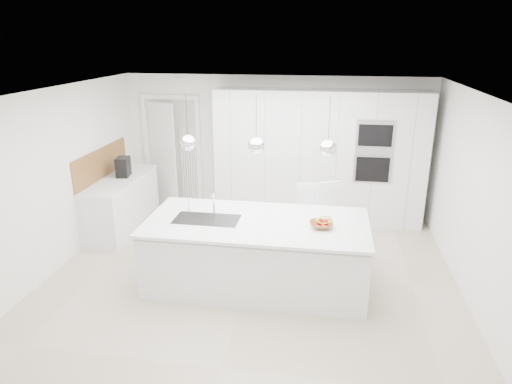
% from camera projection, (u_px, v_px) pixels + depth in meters
% --- Properties ---
extents(floor, '(5.50, 5.50, 0.00)m').
position_uv_depth(floor, '(253.00, 273.00, 6.38)').
color(floor, '#C2B29E').
rests_on(floor, ground).
extents(wall_back, '(5.50, 0.00, 5.50)m').
position_uv_depth(wall_back, '(275.00, 146.00, 8.31)').
color(wall_back, white).
rests_on(wall_back, ground).
extents(wall_left, '(0.00, 5.00, 5.00)m').
position_uv_depth(wall_left, '(59.00, 179.00, 6.38)').
color(wall_left, white).
rests_on(wall_left, ground).
extents(ceiling, '(5.50, 5.50, 0.00)m').
position_uv_depth(ceiling, '(252.00, 92.00, 5.57)').
color(ceiling, white).
rests_on(ceiling, wall_back).
extents(tall_cabinets, '(3.60, 0.60, 2.30)m').
position_uv_depth(tall_cabinets, '(319.00, 157.00, 7.94)').
color(tall_cabinets, white).
rests_on(tall_cabinets, floor).
extents(oven_stack, '(0.62, 0.04, 1.05)m').
position_uv_depth(oven_stack, '(374.00, 152.00, 7.45)').
color(oven_stack, '#A5A5A8').
rests_on(oven_stack, tall_cabinets).
extents(doorway_frame, '(1.11, 0.08, 2.13)m').
position_uv_depth(doorway_frame, '(173.00, 154.00, 8.64)').
color(doorway_frame, white).
rests_on(doorway_frame, floor).
extents(hallway_door, '(0.76, 0.38, 2.00)m').
position_uv_depth(hallway_door, '(159.00, 155.00, 8.64)').
color(hallway_door, white).
rests_on(hallway_door, floor).
extents(radiator, '(0.32, 0.04, 1.40)m').
position_uv_depth(radiator, '(189.00, 164.00, 8.64)').
color(radiator, white).
rests_on(radiator, floor).
extents(left_base_cabinets, '(0.60, 1.80, 0.86)m').
position_uv_depth(left_base_cabinets, '(122.00, 205.00, 7.73)').
color(left_base_cabinets, white).
rests_on(left_base_cabinets, floor).
extents(left_worktop, '(0.62, 1.82, 0.04)m').
position_uv_depth(left_worktop, '(119.00, 180.00, 7.58)').
color(left_worktop, white).
rests_on(left_worktop, left_base_cabinets).
extents(oak_backsplash, '(0.02, 1.80, 0.50)m').
position_uv_depth(oak_backsplash, '(101.00, 163.00, 7.54)').
color(oak_backsplash, brown).
rests_on(oak_backsplash, wall_left).
extents(island_base, '(2.80, 1.20, 0.86)m').
position_uv_depth(island_base, '(256.00, 256.00, 5.94)').
color(island_base, white).
rests_on(island_base, floor).
extents(island_worktop, '(2.84, 1.40, 0.04)m').
position_uv_depth(island_worktop, '(257.00, 222.00, 5.84)').
color(island_worktop, white).
rests_on(island_worktop, island_base).
extents(island_sink, '(0.84, 0.44, 0.18)m').
position_uv_depth(island_sink, '(207.00, 225.00, 5.91)').
color(island_sink, '#3F3F42').
rests_on(island_sink, island_worktop).
extents(island_tap, '(0.02, 0.02, 0.30)m').
position_uv_depth(island_tap, '(214.00, 203.00, 6.02)').
color(island_tap, white).
rests_on(island_tap, island_worktop).
extents(pendant_left, '(0.20, 0.20, 0.20)m').
position_uv_depth(pendant_left, '(188.00, 143.00, 5.59)').
color(pendant_left, white).
rests_on(pendant_left, ceiling).
extents(pendant_mid, '(0.20, 0.20, 0.20)m').
position_uv_depth(pendant_mid, '(256.00, 145.00, 5.47)').
color(pendant_mid, white).
rests_on(pendant_mid, ceiling).
extents(pendant_right, '(0.20, 0.20, 0.20)m').
position_uv_depth(pendant_right, '(328.00, 148.00, 5.34)').
color(pendant_right, white).
rests_on(pendant_right, ceiling).
extents(fruit_bowl, '(0.32, 0.32, 0.07)m').
position_uv_depth(fruit_bowl, '(321.00, 225.00, 5.62)').
color(fruit_bowl, brown).
rests_on(fruit_bowl, island_worktop).
extents(espresso_machine, '(0.24, 0.33, 0.32)m').
position_uv_depth(espresso_machine, '(123.00, 167.00, 7.65)').
color(espresso_machine, black).
rests_on(espresso_machine, left_worktop).
extents(bar_stool_left, '(0.38, 0.51, 1.10)m').
position_uv_depth(bar_stool_left, '(307.00, 222.00, 6.71)').
color(bar_stool_left, white).
rests_on(bar_stool_left, floor).
extents(bar_stool_right, '(0.56, 0.63, 1.14)m').
position_uv_depth(bar_stool_right, '(328.00, 222.00, 6.64)').
color(bar_stool_right, white).
rests_on(bar_stool_right, floor).
extents(apple_a, '(0.07, 0.07, 0.07)m').
position_uv_depth(apple_a, '(326.00, 223.00, 5.61)').
color(apple_a, '#C20001').
rests_on(apple_a, fruit_bowl).
extents(apple_b, '(0.09, 0.09, 0.09)m').
position_uv_depth(apple_b, '(320.00, 222.00, 5.60)').
color(apple_b, '#C20001').
rests_on(apple_b, fruit_bowl).
extents(banana_bunch, '(0.23, 0.17, 0.20)m').
position_uv_depth(banana_bunch, '(324.00, 220.00, 5.58)').
color(banana_bunch, yellow).
rests_on(banana_bunch, fruit_bowl).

